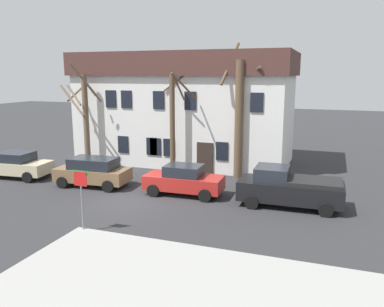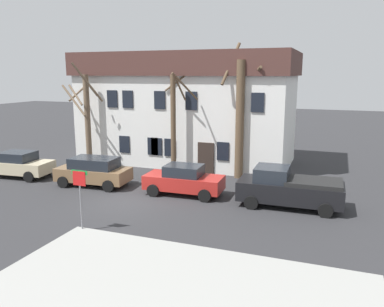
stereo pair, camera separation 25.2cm
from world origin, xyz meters
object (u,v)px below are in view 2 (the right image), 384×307
at_px(pickup_truck_black, 289,188).
at_px(tree_bare_far, 240,115).
at_px(car_brown_wagon, 94,171).
at_px(car_beige_sedan, 18,164).
at_px(car_red_sedan, 184,180).
at_px(street_sign_pole, 80,189).
at_px(tree_bare_near, 86,116).
at_px(tree_bare_mid, 174,120).
at_px(building_main, 187,107).

bearing_deg(pickup_truck_black, tree_bare_far, 128.29).
bearing_deg(tree_bare_far, car_brown_wagon, -147.16).
bearing_deg(car_beige_sedan, car_red_sedan, 1.07).
bearing_deg(street_sign_pole, tree_bare_near, 123.71).
bearing_deg(tree_bare_near, car_red_sedan, -23.89).
bearing_deg(tree_bare_mid, car_brown_wagon, -128.30).
relative_size(tree_bare_far, car_brown_wagon, 1.91).
height_order(tree_bare_near, tree_bare_mid, tree_bare_near).
bearing_deg(car_brown_wagon, pickup_truck_black, 1.03).
bearing_deg(building_main, street_sign_pole, -86.43).
xyz_separation_m(tree_bare_near, car_red_sedan, (8.97, -3.97, -2.81)).
distance_m(tree_bare_mid, street_sign_pole, 10.51).
height_order(pickup_truck_black, street_sign_pole, street_sign_pole).
distance_m(building_main, car_brown_wagon, 9.39).
relative_size(pickup_truck_black, street_sign_pole, 1.94).
distance_m(car_brown_wagon, street_sign_pole, 7.09).
bearing_deg(tree_bare_far, car_red_sedan, -112.39).
distance_m(tree_bare_far, pickup_truck_black, 6.72).
height_order(car_brown_wagon, street_sign_pole, street_sign_pole).
xyz_separation_m(tree_bare_far, car_beige_sedan, (-13.30, -4.89, -3.18)).
bearing_deg(car_brown_wagon, car_beige_sedan, 179.94).
relative_size(tree_bare_far, car_red_sedan, 1.95).
distance_m(tree_bare_near, tree_bare_far, 10.93).
distance_m(tree_bare_mid, tree_bare_far, 4.26).
bearing_deg(tree_bare_near, car_brown_wagon, -51.72).
xyz_separation_m(tree_bare_far, pickup_truck_black, (3.71, -4.69, -3.06)).
relative_size(tree_bare_near, car_beige_sedan, 1.62).
bearing_deg(tree_bare_far, pickup_truck_black, -51.71).
height_order(car_red_sedan, pickup_truck_black, pickup_truck_black).
xyz_separation_m(tree_bare_near, street_sign_pole, (6.84, -10.26, -1.78)).
bearing_deg(pickup_truck_black, car_red_sedan, 179.85).
height_order(car_brown_wagon, car_red_sedan, car_brown_wagon).
bearing_deg(tree_bare_near, tree_bare_mid, 0.82).
bearing_deg(car_brown_wagon, building_main, 72.67).
bearing_deg(street_sign_pole, tree_bare_far, 69.72).
bearing_deg(tree_bare_near, pickup_truck_black, -15.28).
height_order(car_beige_sedan, street_sign_pole, street_sign_pole).
bearing_deg(tree_bare_far, tree_bare_near, -176.30).
height_order(car_beige_sedan, car_brown_wagon, car_brown_wagon).
relative_size(tree_bare_near, car_brown_wagon, 1.65).
height_order(tree_bare_far, pickup_truck_black, tree_bare_far).
height_order(building_main, tree_bare_far, tree_bare_far).
xyz_separation_m(tree_bare_near, tree_bare_far, (10.90, 0.71, 0.37)).
relative_size(tree_bare_mid, car_brown_wagon, 1.50).
relative_size(building_main, street_sign_pole, 5.98).
bearing_deg(pickup_truck_black, street_sign_pole, -141.05).
bearing_deg(car_brown_wagon, tree_bare_near, 128.28).
height_order(building_main, car_beige_sedan, building_main).
distance_m(car_red_sedan, pickup_truck_black, 5.63).
bearing_deg(tree_bare_far, car_beige_sedan, -159.81).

